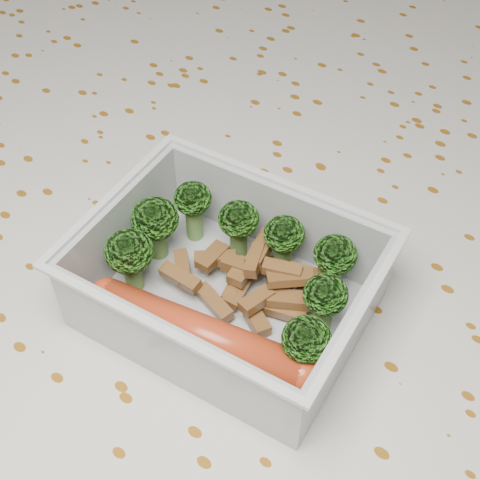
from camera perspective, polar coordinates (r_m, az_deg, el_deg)
The scene contains 6 objects.
dining_table at distance 0.56m, azimuth -0.89°, elevation -7.71°, with size 1.40×0.90×0.75m.
tablecloth at distance 0.52m, azimuth -0.95°, elevation -4.57°, with size 1.46×0.96×0.19m.
lunch_container at distance 0.45m, azimuth -1.06°, elevation -4.23°, with size 0.21×0.17×0.07m.
broccoli_florets at distance 0.44m, azimuth -0.42°, elevation -1.14°, with size 0.17×0.11×0.05m.
meat_pile at distance 0.46m, azimuth 1.29°, elevation -3.48°, with size 0.11×0.07×0.03m.
sausage at distance 0.42m, azimuth -3.40°, elevation -8.05°, with size 0.16×0.06×0.03m.
Camera 1 is at (0.20, -0.24, 1.13)m, focal length 50.00 mm.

